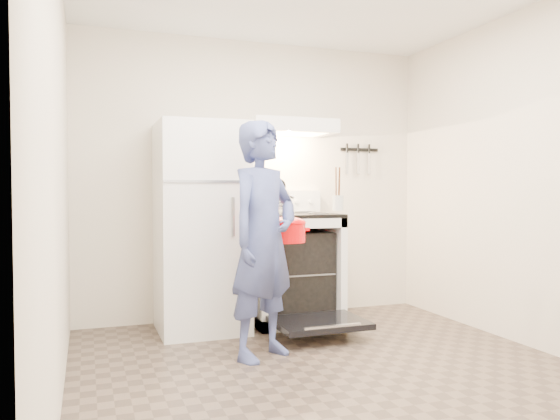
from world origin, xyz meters
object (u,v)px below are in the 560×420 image
at_px(refrigerator, 201,227).
at_px(stove_body, 292,269).
at_px(dutch_oven, 285,232).
at_px(person, 264,239).
at_px(tea_kettle, 278,196).

height_order(refrigerator, stove_body, refrigerator).
bearing_deg(dutch_oven, person, -132.75).
xyz_separation_m(tea_kettle, dutch_oven, (-0.20, -0.70, -0.26)).
bearing_deg(person, refrigerator, 75.69).
bearing_deg(tea_kettle, refrigerator, -171.95).
bearing_deg(stove_body, tea_kettle, 142.56).
relative_size(tea_kettle, dutch_oven, 0.79).
bearing_deg(stove_body, person, -121.56).
distance_m(refrigerator, stove_body, 0.90).
bearing_deg(tea_kettle, dutch_oven, -105.81).
bearing_deg(tea_kettle, stove_body, -37.44).
relative_size(stove_body, tea_kettle, 3.03).
xyz_separation_m(stove_body, person, (-0.55, -0.90, 0.35)).
distance_m(stove_body, tea_kettle, 0.65).
height_order(person, dutch_oven, person).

